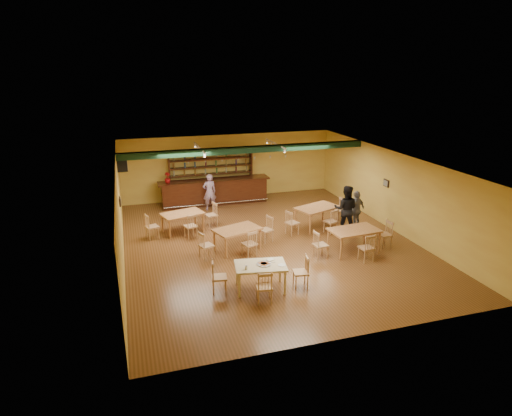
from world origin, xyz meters
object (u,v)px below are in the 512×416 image
object	(u,v)px
dining_table_c	(237,239)
dining_table_a	(183,222)
dining_table_b	(317,217)
near_table	(260,277)
bar_counter	(214,192)
patron_bar	(209,192)
dining_table_d	(353,241)
patron_right_a	(346,209)

from	to	relation	value
dining_table_c	dining_table_a	bearing A→B (deg)	106.22
dining_table_b	near_table	world-z (taller)	dining_table_b
bar_counter	patron_bar	bearing A→B (deg)	-115.08
dining_table_c	patron_bar	xyz separation A→B (m)	(-0.06, 4.59, 0.42)
bar_counter	dining_table_d	xyz separation A→B (m)	(3.39, -6.76, -0.15)
patron_bar	dining_table_b	bearing A→B (deg)	133.55
dining_table_b	near_table	distance (m)	5.50
patron_bar	patron_right_a	distance (m)	6.04
bar_counter	near_table	xyz separation A→B (m)	(-0.41, -8.32, -0.18)
patron_right_a	dining_table_a	bearing A→B (deg)	13.46
near_table	patron_bar	world-z (taller)	patron_bar
bar_counter	dining_table_b	bearing A→B (deg)	-52.52
dining_table_c	dining_table_d	distance (m)	3.95
patron_bar	bar_counter	bearing A→B (deg)	-118.49
patron_right_a	dining_table_d	bearing A→B (deg)	101.30
near_table	dining_table_a	bearing A→B (deg)	115.48
dining_table_d	patron_right_a	bearing A→B (deg)	66.46
dining_table_a	patron_right_a	world-z (taller)	patron_right_a
bar_counter	patron_right_a	xyz separation A→B (m)	(4.00, -4.98, 0.35)
dining_table_c	patron_right_a	size ratio (longest dim) A/B	0.84
bar_counter	dining_table_b	xyz separation A→B (m)	(3.20, -4.18, -0.15)
dining_table_d	patron_bar	world-z (taller)	patron_bar
dining_table_a	patron_right_a	size ratio (longest dim) A/B	0.83
dining_table_a	dining_table_b	world-z (taller)	dining_table_b
dining_table_d	near_table	world-z (taller)	dining_table_d
bar_counter	dining_table_d	distance (m)	7.56
dining_table_b	dining_table_a	bearing A→B (deg)	149.10
dining_table_a	patron_right_a	xyz separation A→B (m)	(5.89, -1.79, 0.54)
dining_table_d	patron_right_a	distance (m)	1.95
near_table	patron_right_a	world-z (taller)	patron_right_a
patron_bar	dining_table_c	bearing A→B (deg)	87.34
dining_table_a	dining_table_c	bearing A→B (deg)	-70.73
bar_counter	dining_table_a	xyz separation A→B (m)	(-1.89, -3.18, -0.19)
dining_table_c	near_table	xyz separation A→B (m)	(-0.08, -2.91, -0.00)
bar_counter	dining_table_b	distance (m)	5.27
dining_table_a	bar_counter	bearing A→B (deg)	43.56
patron_right_a	dining_table_b	bearing A→B (deg)	-14.62
dining_table_a	dining_table_b	distance (m)	5.19
dining_table_b	dining_table_c	xyz separation A→B (m)	(-3.53, -1.24, -0.03)
dining_table_d	near_table	bearing A→B (deg)	-162.08
dining_table_c	patron_right_a	bearing A→B (deg)	-13.01
patron_bar	patron_right_a	bearing A→B (deg)	133.18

